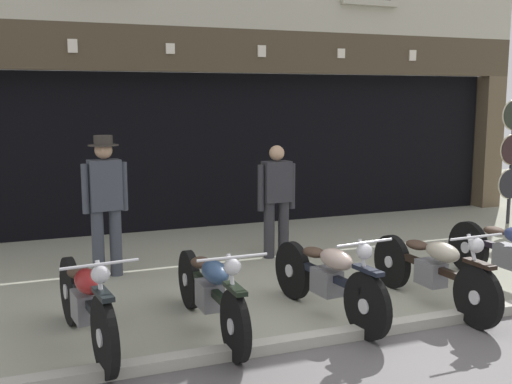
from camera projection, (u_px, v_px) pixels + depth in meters
The scene contains 9 objects.
shop_facade at pixel (186, 126), 11.96m from camera, with size 12.27×4.42×5.93m.
motorcycle_left at pixel (86, 302), 5.41m from camera, with size 0.62×1.98×0.93m.
motorcycle_center_left at pixel (210, 290), 5.80m from camera, with size 0.62×2.05×0.90m.
motorcycle_center at pixel (328, 277), 6.19m from camera, with size 0.62×1.95×0.92m.
motorcycle_center_right at pixel (433, 268), 6.51m from camera, with size 0.62×2.02×0.90m.
motorcycle_right at pixel (510, 252), 7.14m from camera, with size 0.62×2.00×0.92m.
salesman_left at pixel (105, 198), 7.52m from camera, with size 0.56×0.37×1.75m.
shopkeeper_center at pixel (276, 196), 8.47m from camera, with size 0.56×0.25×1.56m.
advert_board_near at pixel (25, 127), 9.38m from camera, with size 0.75×0.03×0.96m.
Camera 1 is at (-3.10, -4.65, 2.22)m, focal length 43.25 mm.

